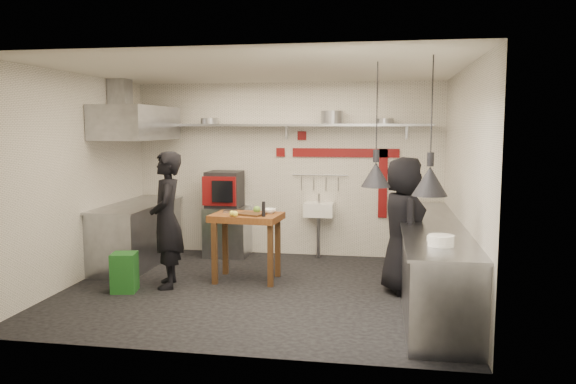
% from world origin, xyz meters
% --- Properties ---
extents(floor, '(5.00, 5.00, 0.00)m').
position_xyz_m(floor, '(0.00, 0.00, 0.00)').
color(floor, black).
rests_on(floor, ground).
extents(ceiling, '(5.00, 5.00, 0.00)m').
position_xyz_m(ceiling, '(0.00, 0.00, 2.80)').
color(ceiling, silver).
rests_on(ceiling, floor).
extents(wall_back, '(5.00, 0.04, 2.80)m').
position_xyz_m(wall_back, '(0.00, 2.10, 1.40)').
color(wall_back, silver).
rests_on(wall_back, floor).
extents(wall_front, '(5.00, 0.04, 2.80)m').
position_xyz_m(wall_front, '(0.00, -2.10, 1.40)').
color(wall_front, silver).
rests_on(wall_front, floor).
extents(wall_left, '(0.04, 4.20, 2.80)m').
position_xyz_m(wall_left, '(-2.50, 0.00, 1.40)').
color(wall_left, silver).
rests_on(wall_left, floor).
extents(wall_right, '(0.04, 4.20, 2.80)m').
position_xyz_m(wall_right, '(2.50, 0.00, 1.40)').
color(wall_right, silver).
rests_on(wall_right, floor).
extents(red_band_horiz, '(1.70, 0.02, 0.14)m').
position_xyz_m(red_band_horiz, '(0.95, 2.08, 1.68)').
color(red_band_horiz, maroon).
rests_on(red_band_horiz, wall_back).
extents(red_band_vert, '(0.14, 0.02, 1.10)m').
position_xyz_m(red_band_vert, '(1.55, 2.08, 1.20)').
color(red_band_vert, maroon).
rests_on(red_band_vert, wall_back).
extents(red_tile_a, '(0.14, 0.02, 0.14)m').
position_xyz_m(red_tile_a, '(0.25, 2.08, 1.95)').
color(red_tile_a, maroon).
rests_on(red_tile_a, wall_back).
extents(red_tile_b, '(0.14, 0.02, 0.14)m').
position_xyz_m(red_tile_b, '(-0.10, 2.08, 1.68)').
color(red_tile_b, maroon).
rests_on(red_tile_b, wall_back).
extents(back_shelf, '(4.60, 0.34, 0.04)m').
position_xyz_m(back_shelf, '(0.00, 1.92, 2.12)').
color(back_shelf, gray).
rests_on(back_shelf, wall_back).
extents(shelf_bracket_left, '(0.04, 0.06, 0.24)m').
position_xyz_m(shelf_bracket_left, '(-1.90, 2.07, 2.02)').
color(shelf_bracket_left, gray).
rests_on(shelf_bracket_left, wall_back).
extents(shelf_bracket_mid, '(0.04, 0.06, 0.24)m').
position_xyz_m(shelf_bracket_mid, '(0.00, 2.07, 2.02)').
color(shelf_bracket_mid, gray).
rests_on(shelf_bracket_mid, wall_back).
extents(shelf_bracket_right, '(0.04, 0.06, 0.24)m').
position_xyz_m(shelf_bracket_right, '(1.90, 2.07, 2.02)').
color(shelf_bracket_right, gray).
rests_on(shelf_bracket_right, wall_back).
extents(pan_far_left, '(0.31, 0.31, 0.09)m').
position_xyz_m(pan_far_left, '(-1.24, 1.92, 2.19)').
color(pan_far_left, gray).
rests_on(pan_far_left, back_shelf).
extents(pan_mid_left, '(0.27, 0.27, 0.07)m').
position_xyz_m(pan_mid_left, '(-1.25, 1.92, 2.18)').
color(pan_mid_left, gray).
rests_on(pan_mid_left, back_shelf).
extents(stock_pot, '(0.43, 0.43, 0.20)m').
position_xyz_m(stock_pot, '(0.75, 1.92, 2.24)').
color(stock_pot, gray).
rests_on(stock_pot, back_shelf).
extents(pan_right, '(0.29, 0.29, 0.08)m').
position_xyz_m(pan_right, '(1.56, 1.92, 2.18)').
color(pan_right, gray).
rests_on(pan_right, back_shelf).
extents(oven_stand, '(0.69, 0.63, 0.80)m').
position_xyz_m(oven_stand, '(-0.93, 1.82, 0.40)').
color(oven_stand, gray).
rests_on(oven_stand, floor).
extents(combi_oven, '(0.54, 0.51, 0.58)m').
position_xyz_m(combi_oven, '(-0.97, 1.80, 1.09)').
color(combi_oven, black).
rests_on(combi_oven, oven_stand).
extents(oven_door, '(0.55, 0.04, 0.46)m').
position_xyz_m(oven_door, '(-0.98, 1.52, 1.09)').
color(oven_door, maroon).
rests_on(oven_door, combi_oven).
extents(oven_glass, '(0.34, 0.02, 0.34)m').
position_xyz_m(oven_glass, '(-0.91, 1.48, 1.09)').
color(oven_glass, black).
rests_on(oven_glass, oven_door).
extents(hand_sink, '(0.46, 0.34, 0.22)m').
position_xyz_m(hand_sink, '(0.55, 1.92, 0.78)').
color(hand_sink, white).
rests_on(hand_sink, wall_back).
extents(sink_tap, '(0.03, 0.03, 0.14)m').
position_xyz_m(sink_tap, '(0.55, 1.92, 0.96)').
color(sink_tap, gray).
rests_on(sink_tap, hand_sink).
extents(sink_drain, '(0.06, 0.06, 0.66)m').
position_xyz_m(sink_drain, '(0.55, 1.88, 0.34)').
color(sink_drain, gray).
rests_on(sink_drain, floor).
extents(utensil_rail, '(0.90, 0.02, 0.02)m').
position_xyz_m(utensil_rail, '(0.55, 2.06, 1.32)').
color(utensil_rail, gray).
rests_on(utensil_rail, wall_back).
extents(counter_right, '(0.70, 3.80, 0.90)m').
position_xyz_m(counter_right, '(2.15, 0.00, 0.45)').
color(counter_right, gray).
rests_on(counter_right, floor).
extents(counter_right_top, '(0.76, 3.90, 0.03)m').
position_xyz_m(counter_right_top, '(2.15, 0.00, 0.92)').
color(counter_right_top, gray).
rests_on(counter_right_top, counter_right).
extents(plate_stack, '(0.27, 0.27, 0.11)m').
position_xyz_m(plate_stack, '(2.12, -1.30, 0.99)').
color(plate_stack, white).
rests_on(plate_stack, counter_right_top).
extents(small_bowl_right, '(0.21, 0.21, 0.05)m').
position_xyz_m(small_bowl_right, '(2.10, -1.04, 0.96)').
color(small_bowl_right, white).
rests_on(small_bowl_right, counter_right_top).
extents(counter_left, '(0.70, 1.90, 0.90)m').
position_xyz_m(counter_left, '(-2.15, 1.05, 0.45)').
color(counter_left, gray).
rests_on(counter_left, floor).
extents(counter_left_top, '(0.76, 2.00, 0.03)m').
position_xyz_m(counter_left_top, '(-2.15, 1.05, 0.92)').
color(counter_left_top, gray).
rests_on(counter_left_top, counter_left).
extents(extractor_hood, '(0.78, 1.60, 0.50)m').
position_xyz_m(extractor_hood, '(-2.10, 1.05, 2.15)').
color(extractor_hood, gray).
rests_on(extractor_hood, ceiling).
extents(hood_duct, '(0.28, 0.28, 0.50)m').
position_xyz_m(hood_duct, '(-2.35, 1.05, 2.55)').
color(hood_duct, gray).
rests_on(hood_duct, ceiling).
extents(green_bin, '(0.35, 0.35, 0.50)m').
position_xyz_m(green_bin, '(-1.68, -0.36, 0.25)').
color(green_bin, '#1D601F').
rests_on(green_bin, floor).
extents(prep_table, '(0.98, 0.73, 0.92)m').
position_xyz_m(prep_table, '(-0.27, 0.42, 0.46)').
color(prep_table, brown).
rests_on(prep_table, floor).
extents(cutting_board, '(0.40, 0.34, 0.02)m').
position_xyz_m(cutting_board, '(-0.18, 0.33, 0.93)').
color(cutting_board, '#482C16').
rests_on(cutting_board, prep_table).
extents(pepper_mill, '(0.06, 0.06, 0.20)m').
position_xyz_m(pepper_mill, '(0.01, 0.23, 1.02)').
color(pepper_mill, black).
rests_on(pepper_mill, prep_table).
extents(lemon_a, '(0.08, 0.08, 0.07)m').
position_xyz_m(lemon_a, '(-0.41, 0.19, 0.96)').
color(lemon_a, yellow).
rests_on(lemon_a, prep_table).
extents(lemon_b, '(0.09, 0.09, 0.08)m').
position_xyz_m(lemon_b, '(-0.36, 0.17, 0.96)').
color(lemon_b, yellow).
rests_on(lemon_b, prep_table).
extents(veg_ball, '(0.12, 0.12, 0.10)m').
position_xyz_m(veg_ball, '(-0.14, 0.51, 0.97)').
color(veg_ball, olive).
rests_on(veg_ball, prep_table).
extents(steel_tray, '(0.21, 0.16, 0.03)m').
position_xyz_m(steel_tray, '(-0.53, 0.53, 0.94)').
color(steel_tray, gray).
rests_on(steel_tray, prep_table).
extents(bowl, '(0.20, 0.20, 0.06)m').
position_xyz_m(bowl, '(0.02, 0.53, 0.95)').
color(bowl, white).
rests_on(bowl, prep_table).
extents(heat_lamp_near, '(0.38, 0.38, 1.37)m').
position_xyz_m(heat_lamp_near, '(1.47, -0.61, 2.12)').
color(heat_lamp_near, black).
rests_on(heat_lamp_near, ceiling).
extents(heat_lamp_far, '(0.38, 0.38, 1.39)m').
position_xyz_m(heat_lamp_far, '(2.01, -1.13, 2.10)').
color(heat_lamp_far, black).
rests_on(heat_lamp_far, ceiling).
extents(chef_left, '(0.61, 0.75, 1.78)m').
position_xyz_m(chef_left, '(-1.22, -0.05, 0.89)').
color(chef_left, black).
rests_on(chef_left, floor).
extents(chef_right, '(0.73, 0.95, 1.72)m').
position_xyz_m(chef_right, '(1.81, 0.22, 0.86)').
color(chef_right, black).
rests_on(chef_right, floor).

